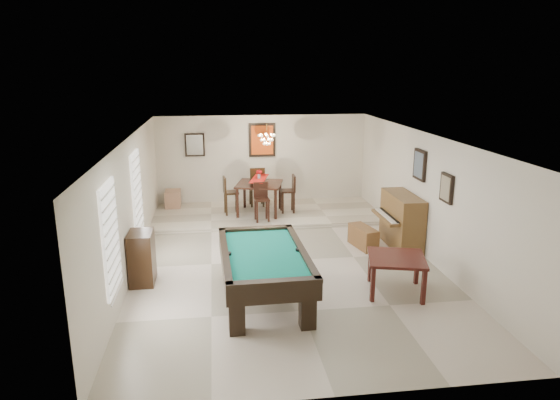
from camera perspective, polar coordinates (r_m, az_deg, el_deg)
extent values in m
cube|color=beige|center=(10.49, 0.44, -6.98)|extent=(6.00, 9.00, 0.02)
cube|color=silver|center=(14.44, -2.05, 4.53)|extent=(6.00, 0.04, 2.60)
cube|color=silver|center=(5.92, 6.67, -11.27)|extent=(6.00, 0.04, 2.60)
cube|color=silver|center=(10.12, -16.63, -0.62)|extent=(0.04, 9.00, 2.60)
cube|color=silver|center=(10.90, 16.27, 0.49)|extent=(0.04, 9.00, 2.60)
cube|color=white|center=(9.82, 0.47, 7.30)|extent=(6.00, 9.00, 0.04)
cube|color=beige|center=(13.52, -1.48, -1.60)|extent=(6.00, 2.50, 0.12)
cube|color=white|center=(8.01, -18.80, -4.11)|extent=(0.06, 1.00, 1.70)
cube|color=white|center=(10.66, -16.03, 0.76)|extent=(0.06, 1.00, 1.70)
cube|color=brown|center=(11.32, 9.49, -4.20)|extent=(0.51, 0.90, 0.47)
cube|color=black|center=(9.64, -15.51, -6.38)|extent=(0.44, 0.66, 0.98)
cube|color=#AD7C5D|center=(14.24, -12.14, 0.15)|extent=(0.42, 0.52, 0.47)
cube|color=#D84C14|center=(14.30, -2.06, 6.87)|extent=(0.75, 0.06, 0.95)
cube|color=white|center=(14.26, -9.72, 6.23)|extent=(0.55, 0.06, 0.65)
cube|color=slate|center=(11.02, 15.69, 3.90)|extent=(0.06, 0.55, 0.65)
cube|color=gray|center=(9.91, 18.52, 1.29)|extent=(0.06, 0.45, 0.55)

